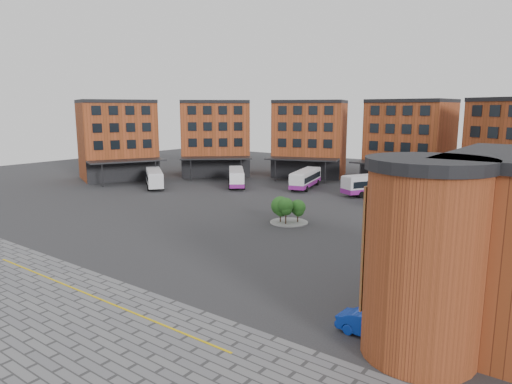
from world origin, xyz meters
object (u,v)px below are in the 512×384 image
Objects in this scene: bus_b at (236,177)px; bus_d at (376,184)px; bus_c at (306,178)px; tree_island at (287,208)px; bus_a at (154,177)px; bus_e at (433,200)px; blue_car at (374,326)px.

bus_d is at bearing -23.44° from bus_b.
bus_c is at bearing -145.41° from bus_d.
bus_d reaches higher than bus_c.
bus_c is at bearing -12.15° from bus_b.
bus_d is at bearing 86.62° from tree_island.
bus_b reaches higher than bus_a.
bus_d is at bearing -26.78° from bus_a.
bus_c is (-10.40, 21.80, -0.15)m from tree_island.
bus_e is (22.24, -5.93, -0.01)m from bus_c.
bus_d is 2.61× the size of blue_car.
bus_d is 45.67m from blue_car.
bus_d reaches higher than bus_e.
blue_car is at bearing -82.57° from bus_b.
bus_c is 23.01m from bus_e.
bus_a is 0.88× the size of bus_c.
blue_car is (49.70, -26.76, -1.02)m from bus_a.
bus_d is (11.75, 1.17, 0.10)m from bus_c.
tree_island is at bearing -78.46° from bus_b.
tree_island is 1.03× the size of blue_car.
bus_d reaches higher than blue_car.
bus_e is (43.05, 8.47, -0.11)m from bus_a.
tree_island is 32.08m from bus_a.
bus_b is at bearing -134.24° from bus_d.
bus_a is at bearing 166.66° from tree_island.
bus_a is 13.76m from bus_b.
tree_island reaches higher than bus_e.
tree_island reaches higher than bus_c.
bus_e reaches higher than bus_a.
bus_a is 0.86× the size of bus_d.
bus_c is (20.82, 14.40, -0.10)m from bus_a.
bus_a is 25.31m from bus_c.
tree_island is 0.46× the size of bus_a.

